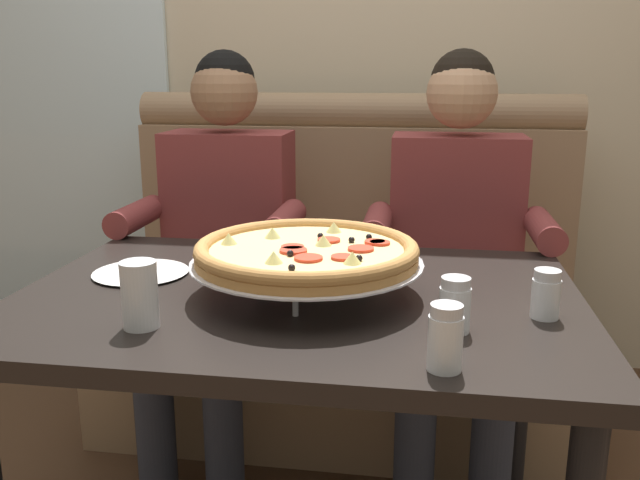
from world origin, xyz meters
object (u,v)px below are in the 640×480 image
booth_bench (345,305)px  diner_right (456,242)px  diner_left (221,234)px  shaker_oregano (546,298)px  shaker_parmesan (455,309)px  plate_near_left (141,270)px  pizza (307,253)px  dining_table (298,333)px  shaker_pepper_flakes (445,342)px  drinking_glass (140,299)px  patio_chair (134,200)px

booth_bench → diner_right: (0.36, -0.27, 0.31)m
diner_left → diner_right: bearing=0.0°
shaker_oregano → shaker_parmesan: shaker_parmesan is taller
booth_bench → diner_right: diner_right is taller
shaker_oregano → plate_near_left: 0.91m
pizza → plate_near_left: 0.43m
dining_table → shaker_parmesan: bearing=-28.1°
shaker_pepper_flakes → drinking_glass: 0.57m
diner_right → shaker_oregano: diner_right is taller
drinking_glass → diner_right: bearing=54.7°
drinking_glass → diner_left: bearing=97.4°
patio_chair → shaker_parmesan: bearing=-53.9°
shaker_pepper_flakes → shaker_oregano: size_ratio=1.15×
shaker_pepper_flakes → shaker_oregano: shaker_pepper_flakes is taller
drinking_glass → patio_chair: (-1.05, 2.30, -0.28)m
dining_table → pizza: pizza is taller
booth_bench → dining_table: (0.00, -0.89, 0.25)m
pizza → plate_near_left: (-0.41, 0.09, -0.08)m
diner_left → shaker_pepper_flakes: bearing=-55.4°
diner_left → diner_right: same height
dining_table → diner_left: diner_left is taller
diner_left → drinking_glass: (0.11, -0.87, 0.09)m
shaker_pepper_flakes → drinking_glass: (-0.56, 0.10, 0.01)m
plate_near_left → diner_right: bearing=36.1°
booth_bench → shaker_pepper_flakes: size_ratio=14.64×
shaker_oregano → patio_chair: size_ratio=0.11×
dining_table → plate_near_left: size_ratio=5.40×
diner_left → diner_right: size_ratio=1.00×
pizza → drinking_glass: same height
plate_near_left → drinking_glass: (0.14, -0.32, 0.04)m
patio_chair → booth_bench: bearing=-41.7°
patio_chair → dining_table: bearing=-57.7°
diner_right → shaker_oregano: 0.72m
booth_bench → shaker_pepper_flakes: 1.33m
pizza → diner_right: bearing=61.8°
shaker_parmesan → shaker_oregano: bearing=29.0°
booth_bench → pizza: bearing=-88.6°
pizza → plate_near_left: bearing=168.2°
booth_bench → shaker_pepper_flakes: bearing=-76.2°
shaker_pepper_flakes → patio_chair: bearing=123.8°
booth_bench → dining_table: size_ratio=1.33×
diner_left → plate_near_left: 0.55m
shaker_pepper_flakes → plate_near_left: (-0.70, 0.42, -0.04)m
shaker_parmesan → plate_near_left: (-0.72, 0.25, -0.03)m
diner_left → shaker_oregano: size_ratio=13.19×
dining_table → shaker_pepper_flakes: (0.30, -0.34, 0.14)m
shaker_oregano → shaker_pepper_flakes: bearing=-126.5°
shaker_pepper_flakes → plate_near_left: size_ratio=0.49×
booth_bench → shaker_parmesan: bearing=-73.0°
booth_bench → plate_near_left: 0.97m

